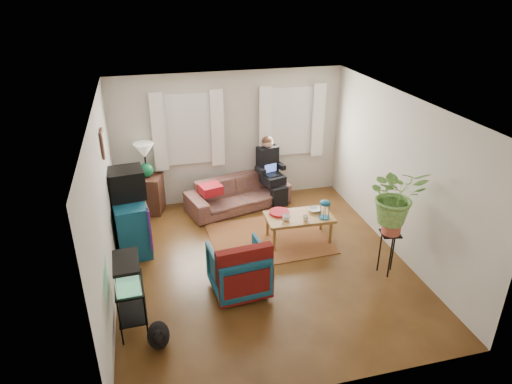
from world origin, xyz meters
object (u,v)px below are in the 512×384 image
object	(u,v)px
sofa	(238,189)
aquarium_stand	(132,306)
side_table	(149,194)
coffee_table	(299,228)
armchair	(238,267)
plant_stand	(388,253)
dresser	(131,224)

from	to	relation	value
sofa	aquarium_stand	world-z (taller)	sofa
side_table	coffee_table	xyz separation A→B (m)	(2.46, -1.73, -0.13)
armchair	plant_stand	world-z (taller)	armchair
armchair	coffee_table	xyz separation A→B (m)	(1.31, 1.12, -0.16)
dresser	sofa	bearing A→B (deg)	19.33
aquarium_stand	armchair	distance (m)	1.56
dresser	aquarium_stand	xyz separation A→B (m)	(-0.01, -2.02, -0.11)
side_table	dresser	distance (m)	1.31
side_table	armchair	size ratio (longest dim) A/B	0.93
coffee_table	dresser	bearing A→B (deg)	172.67
sofa	dresser	world-z (taller)	dresser
side_table	aquarium_stand	distance (m)	3.30
aquarium_stand	armchair	bearing A→B (deg)	14.09
aquarium_stand	dresser	bearing A→B (deg)	87.58
sofa	coffee_table	xyz separation A→B (m)	(0.75, -1.48, -0.16)
side_table	armchair	bearing A→B (deg)	-68.08
side_table	coffee_table	world-z (taller)	side_table
aquarium_stand	plant_stand	distance (m)	3.81
sofa	armchair	size ratio (longest dim) A/B	2.55
dresser	plant_stand	xyz separation A→B (m)	(3.79, -1.72, -0.10)
dresser	armchair	bearing A→B (deg)	-53.87
dresser	armchair	world-z (taller)	dresser
aquarium_stand	armchair	xyz separation A→B (m)	(1.50, 0.44, 0.05)
sofa	aquarium_stand	size ratio (longest dim) A/B	2.90
coffee_table	plant_stand	distance (m)	1.61
armchair	side_table	bearing A→B (deg)	-73.48
aquarium_stand	plant_stand	world-z (taller)	plant_stand
dresser	coffee_table	xyz separation A→B (m)	(2.80, -0.46, -0.22)
aquarium_stand	coffee_table	size ratio (longest dim) A/B	0.61
sofa	plant_stand	bearing A→B (deg)	-72.74
sofa	dresser	bearing A→B (deg)	-168.88
side_table	sofa	bearing A→B (deg)	-8.35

